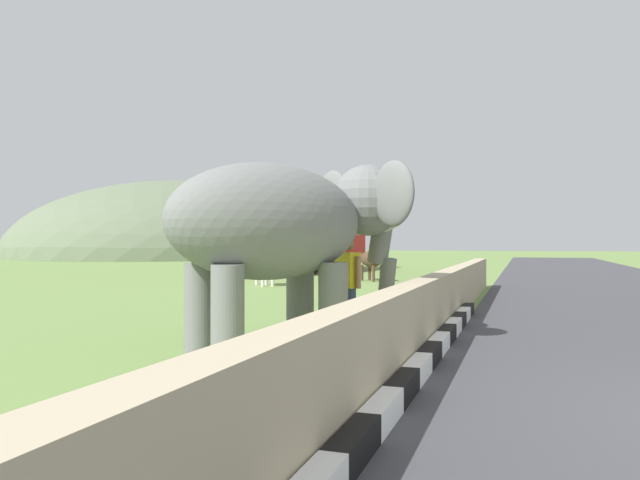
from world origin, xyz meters
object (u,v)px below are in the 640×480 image
bus_red (315,233)px  cow_near (265,262)px  cow_mid (371,260)px  elephant (289,224)px  person_handler (347,281)px

bus_red → cow_near: (-10.61, -1.83, -1.21)m
cow_mid → elephant: bearing=-170.4°
elephant → person_handler: elephant is taller
elephant → person_handler: (1.21, -0.55, -0.90)m
elephant → cow_near: (11.52, 5.56, -0.96)m
bus_red → cow_near: 10.83m
elephant → cow_mid: elephant is taller
bus_red → person_handler: bearing=-159.2°
person_handler → cow_mid: 14.50m
elephant → bus_red: (22.13, 7.39, 0.25)m
person_handler → cow_near: person_handler is taller
person_handler → cow_near: bearing=30.6°
elephant → cow_mid: (15.36, 2.59, -0.96)m
person_handler → bus_red: bus_red is taller
bus_red → cow_near: bearing=-170.2°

